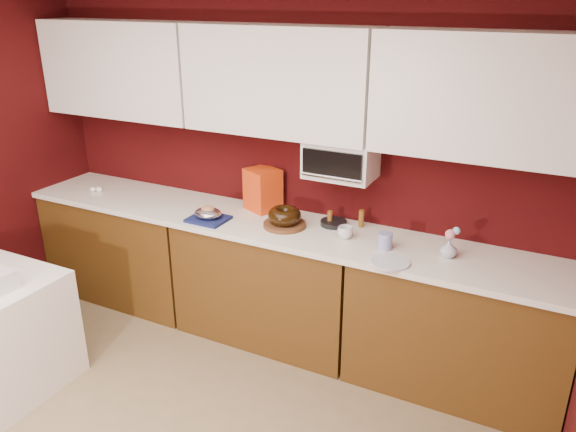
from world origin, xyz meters
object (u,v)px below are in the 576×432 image
(foil_ham_nest, at_px, (208,213))
(flower_vase, at_px, (449,248))
(toaster_oven, at_px, (341,159))
(pandoro_box, at_px, (263,189))
(blue_jar, at_px, (385,241))
(bundt_cake, at_px, (284,216))
(coffee_mug, at_px, (345,231))

(foil_ham_nest, relative_size, flower_vase, 1.59)
(toaster_oven, relative_size, foil_ham_nest, 2.30)
(pandoro_box, distance_m, flower_vase, 1.41)
(pandoro_box, height_order, blue_jar, pandoro_box)
(toaster_oven, bearing_deg, pandoro_box, 175.86)
(foil_ham_nest, bearing_deg, bundt_cake, 15.24)
(pandoro_box, distance_m, blue_jar, 1.05)
(bundt_cake, relative_size, foil_ham_nest, 1.16)
(toaster_oven, relative_size, coffee_mug, 4.65)
(toaster_oven, distance_m, flower_vase, 0.89)
(flower_vase, bearing_deg, pandoro_box, 171.84)
(blue_jar, xyz_separation_m, flower_vase, (0.38, 0.06, 0.01))
(coffee_mug, bearing_deg, blue_jar, -8.09)
(coffee_mug, height_order, blue_jar, blue_jar)
(toaster_oven, distance_m, bundt_cake, 0.54)
(coffee_mug, relative_size, blue_jar, 0.91)
(pandoro_box, relative_size, coffee_mug, 3.16)
(toaster_oven, relative_size, flower_vase, 3.65)
(foil_ham_nest, xyz_separation_m, blue_jar, (1.25, 0.11, -0.00))
(toaster_oven, relative_size, bundt_cake, 1.97)
(toaster_oven, relative_size, blue_jar, 4.25)
(coffee_mug, distance_m, flower_vase, 0.66)
(bundt_cake, bearing_deg, flower_vase, 1.32)
(foil_ham_nest, height_order, pandoro_box, pandoro_box)
(flower_vase, bearing_deg, toaster_oven, 168.68)
(pandoro_box, bearing_deg, blue_jar, 10.16)
(foil_ham_nest, bearing_deg, pandoro_box, 57.41)
(coffee_mug, bearing_deg, flower_vase, 1.77)
(bundt_cake, bearing_deg, blue_jar, -2.78)
(bundt_cake, bearing_deg, pandoro_box, 142.44)
(foil_ham_nest, height_order, blue_jar, blue_jar)
(bundt_cake, height_order, pandoro_box, pandoro_box)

